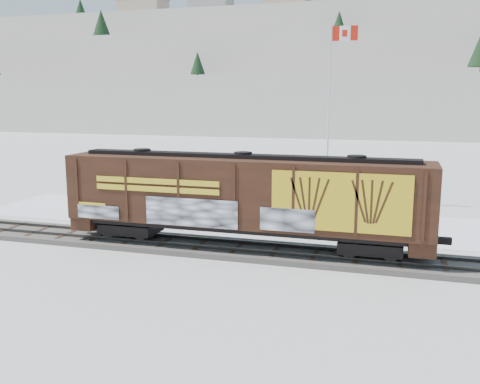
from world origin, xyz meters
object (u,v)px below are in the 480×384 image
(car_silver, at_px, (116,200))
(flagpole, at_px, (329,139))
(car_white, at_px, (275,209))
(hopper_railcar, at_px, (243,195))
(car_dark, at_px, (350,213))

(car_silver, bearing_deg, flagpole, -74.34)
(car_silver, bearing_deg, car_white, -96.90)
(hopper_railcar, xyz_separation_m, car_silver, (-11.30, 7.09, -2.25))
(car_white, bearing_deg, hopper_railcar, 159.99)
(car_silver, distance_m, car_white, 11.28)
(car_dark, bearing_deg, car_silver, 104.59)
(car_dark, bearing_deg, hopper_railcar, 161.16)
(hopper_railcar, distance_m, car_silver, 13.53)
(car_silver, bearing_deg, car_dark, -95.66)
(hopper_railcar, relative_size, car_silver, 4.30)
(flagpole, distance_m, car_silver, 15.73)
(flagpole, height_order, car_white, flagpole)
(hopper_railcar, height_order, car_dark, hopper_railcar)
(hopper_railcar, relative_size, flagpole, 1.44)
(hopper_railcar, height_order, car_silver, hopper_railcar)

